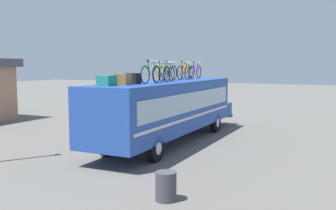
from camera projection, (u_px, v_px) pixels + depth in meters
ground_plane at (168, 143)px, 18.21m from camera, size 120.00×120.00×0.00m
bus at (170, 106)px, 18.22m from camera, size 12.53×2.58×2.92m
luggage_bag_1 at (106, 81)px, 13.99m from camera, size 0.56×0.54×0.37m
luggage_bag_2 at (123, 79)px, 14.57m from camera, size 0.47×0.53×0.42m
luggage_bag_3 at (133, 78)px, 15.30m from camera, size 0.44×0.55×0.44m
rooftop_bicycle_1 at (151, 74)px, 15.73m from camera, size 1.71×0.44×0.97m
rooftop_bicycle_2 at (162, 73)px, 16.74m from camera, size 1.70×0.44×0.94m
rooftop_bicycle_3 at (167, 73)px, 17.79m from camera, size 1.72×0.44×0.93m
rooftop_bicycle_4 at (169, 72)px, 18.96m from camera, size 1.81×0.44×0.97m
rooftop_bicycle_5 at (184, 72)px, 19.78m from camera, size 1.71×0.44×0.97m
rooftop_bicycle_6 at (187, 72)px, 20.97m from camera, size 1.70×0.44×0.91m
rooftop_bicycle_7 at (195, 71)px, 21.86m from camera, size 1.79×0.44×0.96m
trash_bin at (166, 186)px, 10.40m from camera, size 0.58×0.58×0.80m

